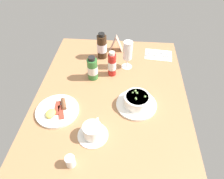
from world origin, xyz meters
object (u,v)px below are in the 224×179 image
at_px(porridge_bowl, 137,101).
at_px(sauce_bottle_brown, 102,47).
at_px(cutlery_setting, 158,55).
at_px(sauce_bottle_green, 93,69).
at_px(menu_card, 116,43).
at_px(creamer_jug, 70,161).
at_px(wine_glass, 128,52).
at_px(breakfast_plate, 57,111).
at_px(sauce_bottle_red, 112,65).
at_px(coffee_cup, 92,131).

xyz_separation_m(porridge_bowl, sauce_bottle_brown, (0.42, 0.23, 0.05)).
bearing_deg(porridge_bowl, cutlery_setting, -17.50).
xyz_separation_m(sauce_bottle_green, menu_card, (0.31, -0.12, -0.02)).
height_order(creamer_jug, wine_glass, wine_glass).
distance_m(sauce_bottle_green, breakfast_plate, 0.32).
relative_size(porridge_bowl, menu_card, 1.96).
xyz_separation_m(porridge_bowl, sauce_bottle_red, (0.24, 0.15, 0.04)).
xyz_separation_m(porridge_bowl, cutlery_setting, (0.48, -0.15, -0.03)).
height_order(sauce_bottle_brown, breakfast_plate, sauce_bottle_brown).
xyz_separation_m(wine_glass, breakfast_plate, (-0.41, 0.35, -0.11)).
bearing_deg(porridge_bowl, breakfast_plate, 101.03).
bearing_deg(creamer_jug, sauce_bottle_green, -0.98).
bearing_deg(sauce_bottle_red, creamer_jug, 168.50).
distance_m(porridge_bowl, sauce_bottle_brown, 0.48).
xyz_separation_m(breakfast_plate, menu_card, (0.59, -0.26, 0.04)).
relative_size(sauce_bottle_green, menu_card, 1.40).
height_order(sauce_bottle_green, sauce_bottle_brown, sauce_bottle_brown).
bearing_deg(menu_card, creamer_jug, 171.56).
bearing_deg(sauce_bottle_brown, sauce_bottle_green, 172.32).
bearing_deg(menu_card, cutlery_setting, -97.06).
height_order(coffee_cup, sauce_bottle_green, sauce_bottle_green).
distance_m(cutlery_setting, wine_glass, 0.28).
bearing_deg(coffee_cup, cutlery_setting, -27.43).
bearing_deg(sauce_bottle_brown, wine_glass, -119.01).
distance_m(wine_glass, breakfast_plate, 0.54).
height_order(creamer_jug, breakfast_plate, creamer_jug).
xyz_separation_m(wine_glass, menu_card, (0.19, 0.08, -0.06)).
bearing_deg(coffee_cup, wine_glass, -14.95).
distance_m(coffee_cup, sauce_bottle_brown, 0.63).
relative_size(coffee_cup, sauce_bottle_brown, 0.81).
relative_size(wine_glass, sauce_bottle_red, 1.11).
height_order(creamer_jug, sauce_bottle_green, sauce_bottle_green).
distance_m(porridge_bowl, creamer_jug, 0.44).
bearing_deg(breakfast_plate, coffee_cup, -121.12).
height_order(creamer_jug, sauce_bottle_brown, sauce_bottle_brown).
distance_m(sauce_bottle_red, breakfast_plate, 0.42).
distance_m(creamer_jug, sauce_bottle_green, 0.55).
xyz_separation_m(sauce_bottle_green, sauce_bottle_red, (0.04, -0.11, 0.01)).
distance_m(breakfast_plate, menu_card, 0.65).
bearing_deg(wine_glass, porridge_bowl, -169.46).
relative_size(cutlery_setting, sauce_bottle_green, 1.27).
bearing_deg(menu_card, coffee_cup, 175.28).
bearing_deg(wine_glass, creamer_jug, 162.73).
relative_size(coffee_cup, menu_card, 1.32).
distance_m(cutlery_setting, creamer_jug, 0.93).
height_order(coffee_cup, breakfast_plate, coffee_cup).
bearing_deg(sauce_bottle_green, breakfast_plate, 152.69).
bearing_deg(sauce_bottle_green, sauce_bottle_brown, -7.68).
xyz_separation_m(coffee_cup, sauce_bottle_red, (0.45, -0.05, 0.04)).
bearing_deg(porridge_bowl, sauce_bottle_brown, 28.81).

